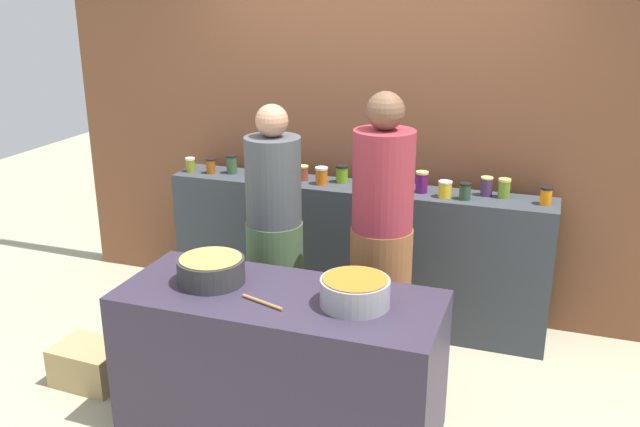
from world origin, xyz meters
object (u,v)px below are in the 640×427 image
(preserve_jar_4, at_px, (303,173))
(preserve_jar_5, at_px, (321,176))
(preserve_jar_7, at_px, (392,179))
(preserve_jar_8, at_px, (422,182))
(preserve_jar_6, at_px, (342,174))
(wooden_spoon, at_px, (262,302))
(preserve_jar_3, at_px, (282,169))
(preserve_jar_0, at_px, (190,165))
(bread_crate, at_px, (90,364))
(preserve_jar_11, at_px, (487,186))
(cooking_pot_center, at_px, (355,292))
(preserve_jar_13, at_px, (546,196))
(preserve_jar_2, at_px, (232,164))
(preserve_jar_12, at_px, (504,188))
(cooking_pot_left, at_px, (211,270))
(preserve_jar_10, at_px, (465,191))
(preserve_jar_1, at_px, (211,166))
(cook_with_tongs, at_px, (275,245))
(preserve_jar_9, at_px, (445,189))
(cook_in_cap, at_px, (381,254))

(preserve_jar_4, distance_m, preserve_jar_5, 0.17)
(preserve_jar_7, xyz_separation_m, preserve_jar_8, (0.21, -0.03, 0.01))
(preserve_jar_6, bearing_deg, wooden_spoon, -87.03)
(preserve_jar_8, bearing_deg, preserve_jar_3, -179.58)
(preserve_jar_0, height_order, bread_crate, preserve_jar_0)
(preserve_jar_7, height_order, wooden_spoon, preserve_jar_7)
(preserve_jar_4, height_order, preserve_jar_11, preserve_jar_11)
(preserve_jar_0, xyz_separation_m, preserve_jar_11, (2.14, 0.11, 0.01))
(preserve_jar_3, relative_size, cooking_pot_center, 0.42)
(preserve_jar_13, bearing_deg, preserve_jar_2, 179.59)
(preserve_jar_2, distance_m, preserve_jar_4, 0.56)
(preserve_jar_2, height_order, preserve_jar_3, preserve_jar_3)
(preserve_jar_2, bearing_deg, preserve_jar_12, 1.31)
(preserve_jar_2, height_order, preserve_jar_12, preserve_jar_2)
(preserve_jar_0, relative_size, preserve_jar_11, 0.84)
(cooking_pot_left, bearing_deg, preserve_jar_10, 48.65)
(preserve_jar_1, relative_size, cooking_pot_left, 0.31)
(preserve_jar_1, bearing_deg, preserve_jar_3, 2.71)
(cooking_pot_left, bearing_deg, preserve_jar_0, 122.95)
(preserve_jar_7, xyz_separation_m, cooking_pot_left, (-0.65, -1.41, -0.19))
(preserve_jar_10, height_order, bread_crate, preserve_jar_10)
(wooden_spoon, bearing_deg, preserve_jar_12, 57.17)
(preserve_jar_8, distance_m, preserve_jar_10, 0.30)
(bread_crate, bearing_deg, cook_with_tongs, 38.67)
(preserve_jar_3, distance_m, preserve_jar_4, 0.15)
(preserve_jar_0, relative_size, preserve_jar_4, 1.01)
(preserve_jar_9, relative_size, cook_in_cap, 0.06)
(preserve_jar_6, bearing_deg, preserve_jar_3, -171.92)
(preserve_jar_0, xyz_separation_m, preserve_jar_12, (2.26, 0.10, 0.01))
(preserve_jar_5, height_order, cook_with_tongs, cook_with_tongs)
(preserve_jar_12, xyz_separation_m, wooden_spoon, (-1.03, -1.59, -0.25))
(preserve_jar_2, bearing_deg, preserve_jar_5, -4.19)
(preserve_jar_10, xyz_separation_m, cooking_pot_center, (-0.35, -1.32, -0.18))
(cooking_pot_left, xyz_separation_m, cook_in_cap, (0.76, 0.72, -0.08))
(preserve_jar_4, bearing_deg, preserve_jar_0, -175.79)
(cooking_pot_left, bearing_deg, preserve_jar_5, 83.07)
(wooden_spoon, bearing_deg, cook_with_tongs, 109.28)
(preserve_jar_3, height_order, preserve_jar_7, preserve_jar_3)
(preserve_jar_13, bearing_deg, cook_with_tongs, -159.24)
(preserve_jar_5, xyz_separation_m, preserve_jar_8, (0.70, 0.04, 0.01))
(preserve_jar_0, xyz_separation_m, bread_crate, (-0.02, -1.32, -0.94))
(preserve_jar_3, relative_size, preserve_jar_8, 1.03)
(preserve_jar_7, height_order, preserve_jar_9, preserve_jar_7)
(preserve_jar_3, xyz_separation_m, bread_crate, (-0.74, -1.35, -0.96))
(preserve_jar_7, distance_m, preserve_jar_9, 0.39)
(bread_crate, bearing_deg, preserve_jar_3, 61.13)
(preserve_jar_4, distance_m, preserve_jar_8, 0.86)
(preserve_jar_2, bearing_deg, wooden_spoon, -59.25)
(preserve_jar_6, relative_size, preserve_jar_8, 0.86)
(preserve_jar_6, xyz_separation_m, preserve_jar_13, (1.37, -0.05, -0.00))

